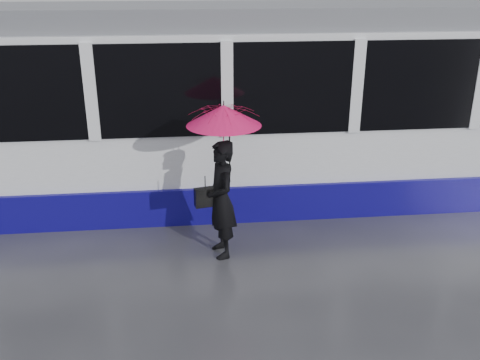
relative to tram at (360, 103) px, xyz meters
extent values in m
plane|color=#2C2C32|center=(-2.86, -2.50, -1.64)|extent=(90.00, 90.00, 0.00)
cube|color=#3F3D38|center=(-2.86, -0.72, -1.63)|extent=(34.00, 0.07, 0.02)
cube|color=#3F3D38|center=(-2.86, 0.72, -1.63)|extent=(34.00, 0.07, 0.02)
cube|color=white|center=(0.00, 0.00, -0.11)|extent=(24.00, 2.40, 2.95)
cube|color=#100A71|center=(0.00, 0.00, -1.33)|extent=(24.00, 2.56, 0.62)
cube|color=black|center=(0.00, 0.00, 0.56)|extent=(23.00, 2.48, 1.40)
cube|color=slate|center=(0.00, 0.00, 1.54)|extent=(23.60, 2.20, 0.35)
imported|color=black|center=(-2.68, -2.24, -0.78)|extent=(0.53, 0.70, 1.72)
imported|color=#E81391|center=(-2.63, -2.24, 0.18)|extent=(1.12, 1.13, 0.86)
cone|color=#E81391|center=(-2.63, -2.24, 0.45)|extent=(1.20, 1.20, 0.28)
cylinder|color=black|center=(-2.63, -2.24, 0.61)|extent=(0.01, 0.01, 0.06)
cylinder|color=black|center=(-2.56, -2.22, -0.15)|extent=(0.02, 0.02, 0.75)
cube|color=black|center=(-2.90, -2.22, -0.74)|extent=(0.33, 0.19, 0.27)
cylinder|color=black|center=(-2.90, -2.22, -0.51)|extent=(0.01, 0.01, 0.18)
camera|label=1|loc=(-3.15, -9.13, 2.27)|focal=40.00mm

